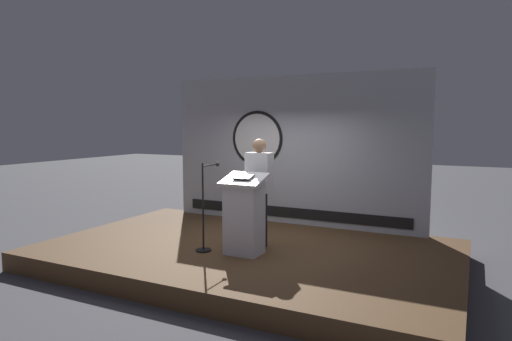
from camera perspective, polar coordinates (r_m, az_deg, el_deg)
ground_plane at (r=7.32m, az=-1.00°, el=-11.90°), size 40.00×40.00×0.00m
stage_platform at (r=7.27m, az=-1.00°, el=-10.78°), size 6.40×4.00×0.30m
banner_display at (r=8.67m, az=4.51°, el=2.54°), size 5.10×0.12×2.88m
podium at (r=6.67m, az=-1.54°, el=-5.75°), size 0.64×0.49×1.22m
speaker_person at (r=7.04m, az=0.42°, el=-2.74°), size 0.40×0.26×1.72m
microphone_stand at (r=6.94m, az=-6.51°, el=-6.28°), size 0.24×0.58×1.36m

